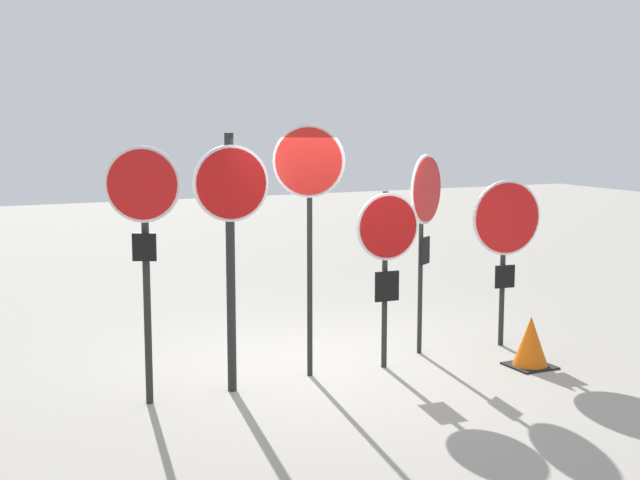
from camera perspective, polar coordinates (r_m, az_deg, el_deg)
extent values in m
plane|color=gray|center=(9.70, 1.06, -8.30)|extent=(40.00, 40.00, 0.00)
cylinder|color=black|center=(8.49, -11.04, -2.74)|extent=(0.07, 0.07, 2.32)
cylinder|color=white|center=(8.31, -11.29, 3.51)|extent=(0.64, 0.33, 0.70)
cylinder|color=red|center=(8.30, -11.32, 3.50)|extent=(0.59, 0.31, 0.64)
cube|color=black|center=(8.38, -11.18, -0.45)|extent=(0.21, 0.12, 0.26)
cylinder|color=black|center=(8.74, -5.74, -1.55)|extent=(0.09, 0.09, 2.56)
cylinder|color=white|center=(8.58, -5.72, 3.62)|extent=(0.74, 0.11, 0.74)
cylinder|color=#AD0F0F|center=(8.56, -5.69, 3.61)|extent=(0.68, 0.11, 0.68)
cylinder|color=black|center=(9.22, -0.66, -1.28)|extent=(0.06, 0.06, 2.47)
cylinder|color=white|center=(9.06, -0.73, 5.07)|extent=(0.63, 0.44, 0.75)
cylinder|color=red|center=(9.04, -0.75, 5.06)|extent=(0.58, 0.40, 0.69)
cylinder|color=black|center=(9.60, 4.17, -2.59)|extent=(0.06, 0.06, 1.92)
cylinder|color=white|center=(9.46, 4.35, 0.85)|extent=(0.72, 0.06, 0.72)
cylinder|color=#AD0F0F|center=(9.45, 4.40, 0.84)|extent=(0.66, 0.06, 0.66)
cube|color=black|center=(9.56, 4.31, -2.97)|extent=(0.28, 0.04, 0.33)
cylinder|color=black|center=(10.20, 6.45, -1.60)|extent=(0.05, 0.05, 2.06)
cylinder|color=white|center=(10.07, 6.79, 3.24)|extent=(0.66, 0.47, 0.79)
cylinder|color=red|center=(10.07, 6.89, 3.23)|extent=(0.61, 0.44, 0.73)
cube|color=black|center=(10.15, 6.73, -0.68)|extent=(0.20, 0.15, 0.31)
cylinder|color=black|center=(10.72, 11.62, -1.54)|extent=(0.06, 0.06, 1.96)
cylinder|color=white|center=(10.59, 11.85, 1.40)|extent=(0.88, 0.12, 0.88)
cylinder|color=red|center=(10.58, 11.90, 1.39)|extent=(0.82, 0.11, 0.82)
cube|color=black|center=(10.69, 11.75, -2.31)|extent=(0.25, 0.05, 0.27)
cube|color=black|center=(10.08, 13.28, -7.84)|extent=(0.46, 0.46, 0.02)
cone|color=#E05B0C|center=(10.00, 13.34, -6.29)|extent=(0.38, 0.38, 0.54)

